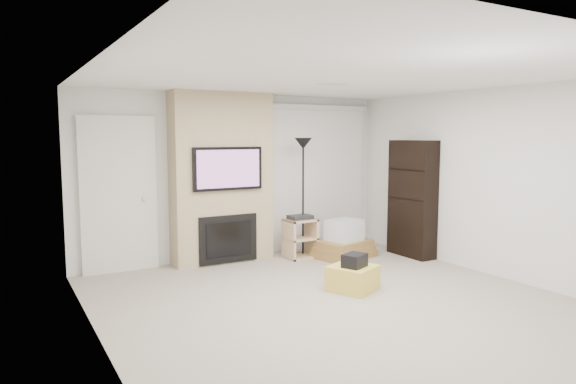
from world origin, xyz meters
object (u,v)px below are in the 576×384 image
ottoman (353,278)px  box_stack (344,243)px  av_stand (300,235)px  bookshelf (412,199)px  floor_lamp (303,163)px

ottoman → box_stack: size_ratio=0.50×
av_stand → box_stack: bearing=-27.4°
box_stack → bookshelf: bookshelf is taller
floor_lamp → ottoman: bearing=-102.9°
ottoman → floor_lamp: bearing=77.1°
box_stack → bookshelf: (0.97, -0.44, 0.68)m
av_stand → bookshelf: bearing=-25.5°
ottoman → floor_lamp: size_ratio=0.27×
bookshelf → box_stack: bearing=155.7°
av_stand → ottoman: bearing=-100.3°
bookshelf → ottoman: bearing=-152.1°
box_stack → bookshelf: 1.26m
ottoman → floor_lamp: floor_lamp is taller
floor_lamp → box_stack: floor_lamp is taller
ottoman → bookshelf: 2.27m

